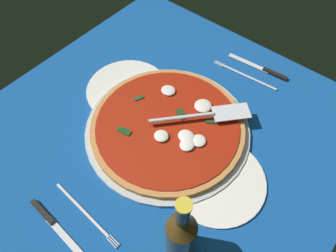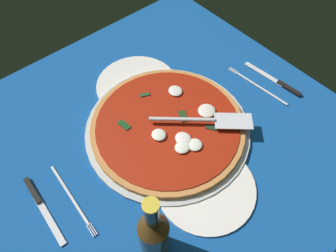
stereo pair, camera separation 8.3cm
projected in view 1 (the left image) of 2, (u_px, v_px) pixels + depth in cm
name	position (u px, v px, depth cm)	size (l,w,h in cm)	color
ground_plane	(164.00, 135.00, 84.98)	(90.85, 90.85, 0.80)	#134992
pizza_pan	(168.00, 130.00, 84.60)	(42.32, 42.32, 1.39)	#B4BBBC
dinner_plate_left	(217.00, 181.00, 76.41)	(22.98, 22.98, 1.00)	white
dinner_plate_right	(128.00, 90.00, 92.92)	(23.13, 23.13, 1.00)	silver
pizza	(169.00, 126.00, 83.33)	(39.36, 39.36, 2.85)	#C67F42
pizza_server	(204.00, 115.00, 82.50)	(19.50, 21.22, 1.00)	silver
place_setting_near	(254.00, 73.00, 97.02)	(22.08, 13.40, 1.40)	white
place_setting_far	(70.00, 220.00, 71.09)	(21.66, 14.70, 1.40)	silver
beer_bottle	(181.00, 234.00, 60.96)	(5.90, 5.90, 23.02)	#432F13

